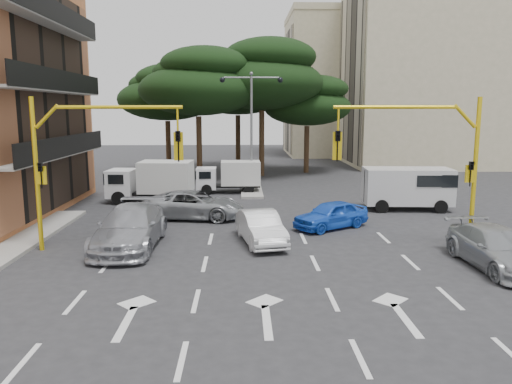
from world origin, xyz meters
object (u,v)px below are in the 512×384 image
street_lamp_center (251,110)px  car_silver_parked (497,248)px  signal_mast_left (82,152)px  car_silver_cross_a (193,205)px  signal_mast_right (431,151)px  van_white (407,188)px  box_truck_b (229,177)px  car_silver_wagon (130,227)px  car_white_hatch (261,228)px  car_blue_compact (331,215)px  box_truck_a (151,182)px

street_lamp_center → car_silver_parked: size_ratio=1.60×
signal_mast_left → car_silver_cross_a: bearing=56.8°
signal_mast_right → van_white: 8.28m
box_truck_b → car_silver_wagon: bearing=163.4°
car_white_hatch → car_silver_parked: (8.17, -3.47, 0.04)m
car_silver_wagon → car_blue_compact: bearing=20.2°
van_white → car_blue_compact: bearing=-45.5°
street_lamp_center → car_silver_cross_a: size_ratio=1.52×
signal_mast_left → box_truck_b: size_ratio=1.40×
signal_mast_left → car_silver_wagon: (1.66, 0.29, -3.06)m
car_white_hatch → car_silver_cross_a: (-3.25, 4.85, 0.04)m
street_lamp_center → box_truck_a: 8.31m
car_silver_parked → signal_mast_right: bearing=116.2°
car_silver_parked → van_white: 10.33m
box_truck_a → street_lamp_center: bearing=-53.3°
signal_mast_left → van_white: signal_mast_left is taller
car_white_hatch → box_truck_a: bearing=112.1°
signal_mast_right → street_lamp_center: bearing=115.9°
signal_mast_right → car_silver_wagon: size_ratio=1.05×
street_lamp_center → signal_mast_left: bearing=-115.9°
street_lamp_center → car_blue_compact: street_lamp_center is taller
car_silver_wagon → car_silver_parked: (13.44, -2.97, -0.12)m
van_white → car_silver_cross_a: bearing=-76.5°
box_truck_b → street_lamp_center: bearing=-72.8°
car_silver_parked → van_white: bearing=86.0°
car_silver_parked → street_lamp_center: bearing=113.6°
signal_mast_left → van_white: size_ratio=1.28×
signal_mast_right → signal_mast_left: same height
car_blue_compact → car_silver_cross_a: (-6.63, 2.30, 0.06)m
car_blue_compact → signal_mast_left: bearing=-104.7°
street_lamp_center → box_truck_a: size_ratio=1.54×
signal_mast_left → box_truck_b: (5.30, 13.51, -2.83)m
car_white_hatch → car_blue_compact: (3.39, 2.54, -0.02)m
signal_mast_left → car_blue_compact: (10.32, 3.33, -3.24)m
box_truck_a → signal_mast_right: bearing=-124.2°
street_lamp_center → car_silver_wagon: size_ratio=1.37×
signal_mast_left → box_truck_a: signal_mast_left is taller
car_silver_cross_a → box_truck_a: (-2.93, 4.50, 0.53)m
street_lamp_center → car_white_hatch: (0.13, -13.22, -4.76)m
car_silver_cross_a → box_truck_b: size_ratio=1.19×
street_lamp_center → van_white: size_ratio=1.65×
signal_mast_left → car_blue_compact: 11.32m
van_white → signal_mast_left: bearing=-59.8°
van_white → box_truck_b: van_white is taller
street_lamp_center → box_truck_b: street_lamp_center is taller
street_lamp_center → car_silver_cross_a: bearing=-110.4°
signal_mast_left → car_silver_parked: signal_mast_left is taller
car_white_hatch → car_blue_compact: car_white_hatch is taller
car_blue_compact → car_silver_cross_a: car_silver_cross_a is taller
car_silver_parked → van_white: size_ratio=1.03×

